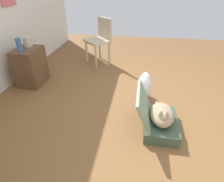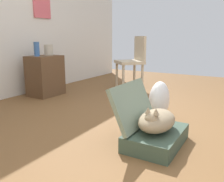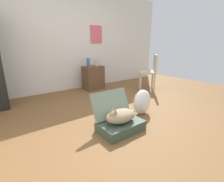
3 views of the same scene
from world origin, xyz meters
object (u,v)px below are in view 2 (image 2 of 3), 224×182
at_px(cat, 156,120).
at_px(chair, 133,60).
at_px(vase_tall, 37,49).
at_px(side_table, 45,76).
at_px(suitcase_base, 156,137).
at_px(plastic_bag_white, 159,100).
at_px(vase_short, 49,50).

distance_m(cat, chair, 2.32).
height_order(vase_tall, chair, chair).
relative_size(cat, chair, 0.57).
xyz_separation_m(cat, side_table, (0.85, 2.13, 0.09)).
xyz_separation_m(suitcase_base, plastic_bag_white, (0.65, 0.21, 0.15)).
relative_size(suitcase_base, chair, 0.65).
xyz_separation_m(vase_short, chair, (1.01, -0.99, -0.19)).
relative_size(side_table, chair, 0.67).
bearing_deg(vase_short, cat, -114.28).
bearing_deg(chair, vase_short, -90.68).
height_order(suitcase_base, vase_tall, vase_tall).
bearing_deg(side_table, chair, -40.42).
bearing_deg(plastic_bag_white, cat, -162.39).
height_order(cat, vase_tall, vase_tall).
bearing_deg(vase_short, plastic_bag_white, -99.23).
height_order(side_table, chair, chair).
bearing_deg(vase_short, suitcase_base, -114.08).
bearing_deg(suitcase_base, side_table, 68.50).
xyz_separation_m(plastic_bag_white, vase_tall, (0.07, 1.94, 0.51)).
bearing_deg(vase_tall, chair, -37.96).
bearing_deg(side_table, vase_tall, 172.69).
distance_m(vase_tall, chair, 1.61).
bearing_deg(cat, vase_tall, 71.37).
height_order(vase_short, chair, chair).
xyz_separation_m(suitcase_base, vase_tall, (0.72, 2.15, 0.66)).
relative_size(suitcase_base, vase_tall, 2.84).
bearing_deg(side_table, vase_short, 11.26).
height_order(cat, side_table, side_table).
xyz_separation_m(plastic_bag_white, side_table, (0.19, 1.93, 0.10)).
bearing_deg(chair, suitcase_base, -15.65).
distance_m(side_table, vase_tall, 0.43).
bearing_deg(side_table, cat, -111.70).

